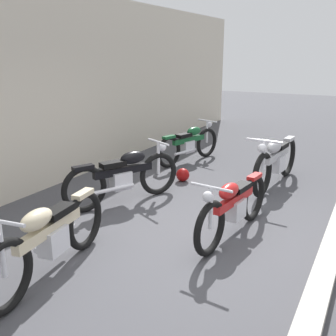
{
  "coord_description": "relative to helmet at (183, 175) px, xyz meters",
  "views": [
    {
      "loc": [
        -4.59,
        -1.9,
        2.36
      ],
      "look_at": [
        0.87,
        1.06,
        0.55
      ],
      "focal_mm": 42.23,
      "sensor_mm": 36.0,
      "label": 1
    }
  ],
  "objects": [
    {
      "name": "motorcycle_green",
      "position": [
        1.33,
        0.5,
        0.3
      ],
      "size": [
        1.9,
        0.75,
        0.88
      ],
      "rotation": [
        0.0,
        0.0,
        -0.28
      ],
      "color": "black",
      "rests_on": "ground_plane"
    },
    {
      "name": "curb_strip",
      "position": [
        -1.87,
        -2.86,
        -0.07
      ],
      "size": [
        18.0,
        0.24,
        0.12
      ],
      "primitive_type": "cube",
      "color": "#B7B2A8",
      "rests_on": "ground_plane"
    },
    {
      "name": "motorcycle_red",
      "position": [
        -1.79,
        -1.63,
        0.3
      ],
      "size": [
        1.96,
        0.55,
        0.88
      ],
      "rotation": [
        0.0,
        0.0,
        3.02
      ],
      "color": "black",
      "rests_on": "ground_plane"
    },
    {
      "name": "motorcycle_silver",
      "position": [
        0.57,
        -1.6,
        0.35
      ],
      "size": [
        2.22,
        0.62,
        0.99
      ],
      "rotation": [
        0.0,
        0.0,
        3.06
      ],
      "color": "black",
      "rests_on": "ground_plane"
    },
    {
      "name": "ground_plane",
      "position": [
        -1.87,
        -1.28,
        -0.13
      ],
      "size": [
        40.0,
        40.0,
        0.0
      ],
      "primitive_type": "plane",
      "color": "#47474C"
    },
    {
      "name": "helmet",
      "position": [
        0.0,
        0.0,
        0.0
      ],
      "size": [
        0.25,
        0.25,
        0.25
      ],
      "primitive_type": "sphere",
      "color": "maroon",
      "rests_on": "ground_plane"
    },
    {
      "name": "motorcycle_black",
      "position": [
        -1.45,
        0.34,
        0.33
      ],
      "size": [
        1.94,
        1.07,
        0.95
      ],
      "rotation": [
        0.0,
        0.0,
        -0.45
      ],
      "color": "black",
      "rests_on": "ground_plane"
    },
    {
      "name": "building_wall",
      "position": [
        -1.87,
        2.13,
        1.61
      ],
      "size": [
        18.0,
        0.3,
        3.47
      ],
      "primitive_type": "cube",
      "color": "beige",
      "rests_on": "ground_plane"
    },
    {
      "name": "motorcycle_cream",
      "position": [
        -3.68,
        -0.22,
        0.33
      ],
      "size": [
        2.11,
        0.63,
        0.95
      ],
      "rotation": [
        0.0,
        0.0,
        3.28
      ],
      "color": "black",
      "rests_on": "ground_plane"
    }
  ]
}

